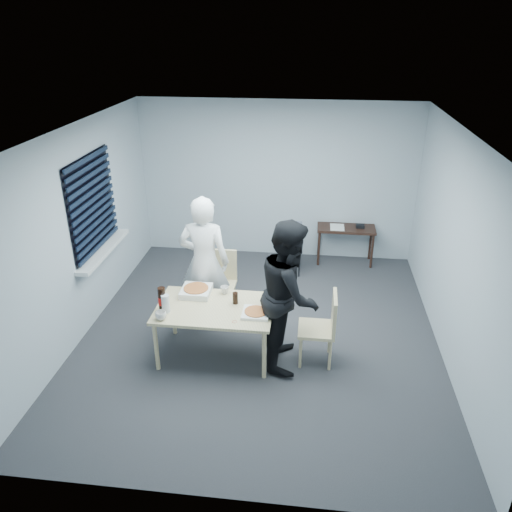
# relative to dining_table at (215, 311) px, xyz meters

# --- Properties ---
(room) EXTENTS (5.00, 5.00, 5.00)m
(room) POSITION_rel_dining_table_xyz_m (-1.72, 0.90, 0.84)
(room) COLOR #2D2E32
(room) RESTS_ON ground
(dining_table) EXTENTS (1.36, 0.86, 0.66)m
(dining_table) POSITION_rel_dining_table_xyz_m (0.00, 0.00, 0.00)
(dining_table) COLOR beige
(dining_table) RESTS_ON ground
(chair_far) EXTENTS (0.42, 0.42, 0.89)m
(chair_far) POSITION_rel_dining_table_xyz_m (-0.12, 1.00, -0.09)
(chair_far) COLOR beige
(chair_far) RESTS_ON ground
(chair_right) EXTENTS (0.42, 0.42, 0.89)m
(chair_right) POSITION_rel_dining_table_xyz_m (1.28, 0.02, -0.09)
(chair_right) COLOR beige
(chair_right) RESTS_ON ground
(person_white) EXTENTS (0.65, 0.42, 1.77)m
(person_white) POSITION_rel_dining_table_xyz_m (-0.27, 0.70, 0.28)
(person_white) COLOR white
(person_white) RESTS_ON ground
(person_black) EXTENTS (0.47, 0.86, 1.77)m
(person_black) POSITION_rel_dining_table_xyz_m (0.87, 0.02, 0.28)
(person_black) COLOR black
(person_black) RESTS_ON ground
(side_table) EXTENTS (0.94, 0.42, 0.63)m
(side_table) POSITION_rel_dining_table_xyz_m (1.64, 2.78, -0.06)
(side_table) COLOR black
(side_table) RESTS_ON ground
(stool) EXTENTS (0.33, 0.33, 0.46)m
(stool) POSITION_rel_dining_table_xyz_m (0.78, 2.27, -0.25)
(stool) COLOR black
(stool) RESTS_ON ground
(backpack) EXTENTS (0.29, 0.21, 0.40)m
(backpack) POSITION_rel_dining_table_xyz_m (0.78, 2.26, 0.06)
(backpack) COLOR slate
(backpack) RESTS_ON stool
(pizza_box_a) EXTENTS (0.35, 0.35, 0.09)m
(pizza_box_a) POSITION_rel_dining_table_xyz_m (-0.28, 0.28, 0.10)
(pizza_box_a) COLOR white
(pizza_box_a) RESTS_ON dining_table
(pizza_box_b) EXTENTS (0.30, 0.30, 0.04)m
(pizza_box_b) POSITION_rel_dining_table_xyz_m (0.49, -0.10, 0.08)
(pizza_box_b) COLOR white
(pizza_box_b) RESTS_ON dining_table
(mug_a) EXTENTS (0.17, 0.17, 0.10)m
(mug_a) POSITION_rel_dining_table_xyz_m (-0.54, -0.33, 0.11)
(mug_a) COLOR silver
(mug_a) RESTS_ON dining_table
(mug_b) EXTENTS (0.10, 0.10, 0.09)m
(mug_b) POSITION_rel_dining_table_xyz_m (0.06, 0.33, 0.11)
(mug_b) COLOR silver
(mug_b) RESTS_ON dining_table
(cola_glass) EXTENTS (0.08, 0.08, 0.14)m
(cola_glass) POSITION_rel_dining_table_xyz_m (0.23, 0.11, 0.13)
(cola_glass) COLOR black
(cola_glass) RESTS_ON dining_table
(soda_bottle) EXTENTS (0.09, 0.09, 0.29)m
(soda_bottle) POSITION_rel_dining_table_xyz_m (-0.58, -0.14, 0.20)
(soda_bottle) COLOR black
(soda_bottle) RESTS_ON dining_table
(plastic_cups) EXTENTS (0.11, 0.11, 0.22)m
(plastic_cups) POSITION_rel_dining_table_xyz_m (-0.53, -0.17, 0.17)
(plastic_cups) COLOR silver
(plastic_cups) RESTS_ON dining_table
(rubber_band) EXTENTS (0.07, 0.07, 0.00)m
(rubber_band) POSITION_rel_dining_table_xyz_m (0.28, -0.28, 0.06)
(rubber_band) COLOR red
(rubber_band) RESTS_ON dining_table
(papers) EXTENTS (0.23, 0.31, 0.01)m
(papers) POSITION_rel_dining_table_xyz_m (1.49, 2.76, 0.03)
(papers) COLOR white
(papers) RESTS_ON side_table
(black_box) EXTENTS (0.14, 0.10, 0.06)m
(black_box) POSITION_rel_dining_table_xyz_m (1.86, 2.79, 0.05)
(black_box) COLOR black
(black_box) RESTS_ON side_table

